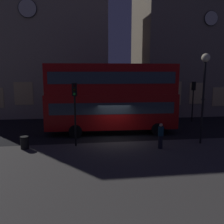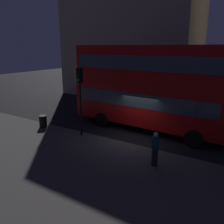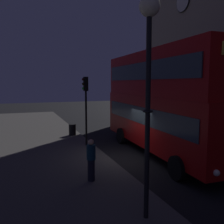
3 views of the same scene
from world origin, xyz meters
name	(u,v)px [view 2 (image 2 of 3)]	position (x,y,z in m)	size (l,w,h in m)	color
ground_plane	(132,139)	(0.00, 0.00, 0.00)	(80.00, 80.00, 0.00)	black
sidewalk_slab	(68,182)	(0.00, -5.77, 0.06)	(44.00, 9.82, 0.12)	#423F3D
building_with_clock	(131,23)	(-6.94, 12.51, 8.05)	(14.87, 7.30, 16.09)	tan
double_decker_bus	(148,85)	(-0.05, 2.15, 3.13)	(10.71, 3.05, 5.64)	#9E0C0C
traffic_light_near_kerb	(80,88)	(-2.93, -1.34, 3.14)	(0.34, 0.37, 4.21)	black
pedestrian	(155,149)	(2.53, -2.60, 0.97)	(0.36, 0.36, 1.67)	black
litter_bin	(43,121)	(-6.20, -1.52, 0.53)	(0.52, 0.52, 0.82)	black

